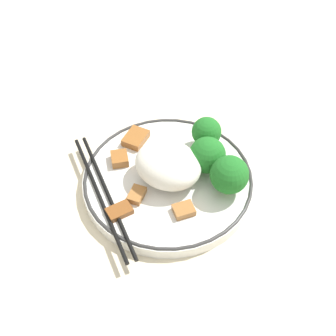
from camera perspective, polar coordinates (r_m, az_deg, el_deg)
The scene contains 13 objects.
ground_plane at distance 0.67m, azimuth 0.00°, elevation -2.13°, with size 3.00×3.00×0.00m, color beige.
plate at distance 0.66m, azimuth 0.00°, elevation -1.54°, with size 0.24×0.24×0.02m.
rice_mound at distance 0.63m, azimuth -0.37°, elevation 0.21°, with size 0.09×0.08×0.05m.
broccoli_back_left at distance 0.62m, azimuth 7.49°, elevation -0.86°, with size 0.05×0.05×0.06m.
broccoli_back_center at distance 0.64m, azimuth 4.82°, elevation 1.55°, with size 0.05×0.05×0.05m.
broccoli_back_right at distance 0.67m, azimuth 4.71°, elevation 4.35°, with size 0.04×0.04×0.05m.
meat_near_front at distance 0.61m, azimuth -5.94°, elevation -5.23°, with size 0.04×0.04×0.01m.
meat_near_left at distance 0.70m, azimuth -3.96°, elevation 3.65°, with size 0.03×0.04×0.01m.
meat_near_right at distance 0.67m, azimuth -0.54°, elevation 1.06°, with size 0.03×0.04×0.01m.
meat_near_back at distance 0.67m, azimuth -5.92°, elevation 1.14°, with size 0.03×0.04×0.01m.
meat_on_rice_edge at distance 0.61m, azimuth 1.93°, elevation -5.13°, with size 0.03×0.03×0.01m.
meat_mid_left at distance 0.63m, azimuth -3.84°, elevation -3.27°, with size 0.02×0.03×0.01m.
chopsticks at distance 0.64m, azimuth -7.89°, elevation -3.21°, with size 0.19×0.15×0.01m.
Camera 1 is at (0.20, -0.36, 0.52)m, focal length 50.00 mm.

